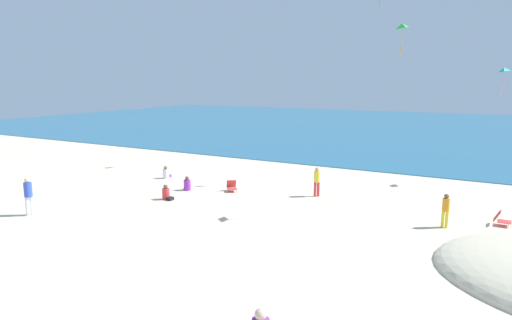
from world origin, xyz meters
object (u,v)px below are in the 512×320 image
kite_green (402,26)px  kite_teal (504,70)px  person_2 (187,185)px  beach_chair_far_right (501,219)px  person_7 (28,194)px  person_0 (317,180)px  person_6 (166,194)px  beach_chair_mid_beach (232,186)px  person_1 (166,174)px  person_5 (446,208)px

kite_green → kite_teal: kite_green is taller
person_2 → beach_chair_far_right: bearing=-114.6°
person_7 → beach_chair_far_right: bearing=-145.6°
person_0 → person_6: 7.80m
beach_chair_far_right → person_2: size_ratio=0.86×
person_0 → beach_chair_mid_beach: bearing=66.5°
person_1 → person_2: size_ratio=1.00×
beach_chair_mid_beach → kite_green: kite_green is taller
person_0 → person_1: (-9.76, -0.45, -0.61)m
beach_chair_far_right → person_5: (-2.03, -1.42, 0.53)m
person_2 → person_6: bearing=157.3°
beach_chair_far_right → person_0: (-8.46, 0.68, 0.61)m
beach_chair_mid_beach → person_5: person_5 is taller
beach_chair_far_right → person_5: size_ratio=0.47×
beach_chair_far_right → kite_green: 9.08m
person_1 → kite_teal: 20.62m
person_1 → person_7: size_ratio=0.46×
person_0 → person_5: bearing=-147.0°
beach_chair_far_right → person_5: bearing=-143.8°
beach_chair_mid_beach → person_2: 2.48m
beach_chair_mid_beach → person_5: 10.95m
person_2 → beach_chair_mid_beach: bearing=-97.2°
person_5 → beach_chair_mid_beach: bearing=-81.9°
person_1 → person_7: bearing=168.9°
person_0 → person_7: 13.77m
person_5 → person_7: size_ratio=0.82×
beach_chair_far_right → person_7: size_ratio=0.39×
person_1 → person_6: size_ratio=1.02×
beach_chair_far_right → kite_teal: 10.58m
person_0 → kite_teal: (8.05, 7.81, 5.68)m
person_0 → person_2: bearing=69.2°
person_2 → person_5: bearing=-119.9°
person_1 → person_5: (16.19, -1.65, 0.53)m
person_2 → person_6: 2.10m
beach_chair_far_right → person_6: bearing=-165.1°
kite_green → person_7: bearing=-150.5°
beach_chair_far_right → person_2: bearing=-172.9°
person_5 → kite_green: size_ratio=1.07×
beach_chair_far_right → person_1: person_1 is taller
person_6 → kite_green: 13.57m
person_1 → person_0: bearing=-96.2°
beach_chair_far_right → person_5: person_5 is taller
beach_chair_mid_beach → person_7: (-5.64, -8.10, 0.73)m
beach_chair_far_right → beach_chair_mid_beach: bearing=-176.2°
kite_green → person_2: bearing=-175.2°
person_6 → person_2: bearing=102.6°
kite_green → kite_teal: 10.06m
person_6 → person_5: bearing=14.6°
person_5 → kite_green: kite_green is taller
person_2 → kite_green: 13.49m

